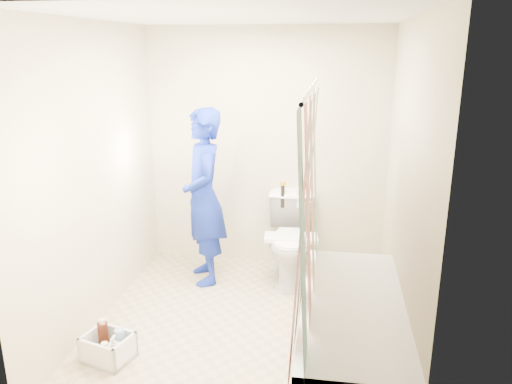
% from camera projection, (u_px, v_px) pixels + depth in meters
% --- Properties ---
extents(floor, '(2.60, 2.60, 0.00)m').
position_uv_depth(floor, '(244.00, 324.00, 4.11)').
color(floor, tan).
rests_on(floor, ground).
extents(ceiling, '(2.40, 2.60, 0.02)m').
position_uv_depth(ceiling, '(241.00, 16.00, 3.44)').
color(ceiling, silver).
rests_on(ceiling, wall_back).
extents(wall_back, '(2.40, 0.02, 2.40)m').
position_uv_depth(wall_back, '(266.00, 150.00, 5.01)').
color(wall_back, beige).
rests_on(wall_back, ground).
extents(wall_front, '(2.40, 0.02, 2.40)m').
position_uv_depth(wall_front, '(197.00, 250.00, 2.54)').
color(wall_front, beige).
rests_on(wall_front, ground).
extents(wall_left, '(0.02, 2.60, 2.40)m').
position_uv_depth(wall_left, '(94.00, 177.00, 3.96)').
color(wall_left, beige).
rests_on(wall_left, ground).
extents(wall_right, '(0.02, 2.60, 2.40)m').
position_uv_depth(wall_right, '(406.00, 190.00, 3.60)').
color(wall_right, beige).
rests_on(wall_right, ground).
extents(bathtub, '(0.70, 1.75, 0.50)m').
position_uv_depth(bathtub, '(351.00, 332.00, 3.51)').
color(bathtub, white).
rests_on(bathtub, ground).
extents(curtain_rod, '(0.02, 1.90, 0.02)m').
position_uv_depth(curtain_rod, '(312.00, 88.00, 3.09)').
color(curtain_rod, silver).
rests_on(curtain_rod, wall_back).
extents(shower_curtain, '(0.06, 1.75, 1.80)m').
position_uv_depth(shower_curtain, '(308.00, 229.00, 3.35)').
color(shower_curtain, white).
rests_on(shower_curtain, curtain_rod).
extents(toilet, '(0.53, 0.84, 0.81)m').
position_uv_depth(toilet, '(291.00, 240.00, 4.82)').
color(toilet, white).
rests_on(toilet, ground).
extents(tank_lid, '(0.52, 0.26, 0.04)m').
position_uv_depth(tank_lid, '(291.00, 238.00, 4.67)').
color(tank_lid, white).
rests_on(tank_lid, toilet).
extents(tank_internals, '(0.20, 0.06, 0.27)m').
position_uv_depth(tank_internals, '(287.00, 194.00, 4.92)').
color(tank_internals, black).
rests_on(tank_internals, toilet).
extents(plumber, '(0.62, 0.72, 1.67)m').
position_uv_depth(plumber, '(204.00, 197.00, 4.68)').
color(plumber, '#0D0E8B').
rests_on(plumber, ground).
extents(cleaning_caddy, '(0.39, 0.34, 0.25)m').
position_uv_depth(cleaning_caddy, '(109.00, 349.00, 3.61)').
color(cleaning_caddy, silver).
rests_on(cleaning_caddy, ground).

